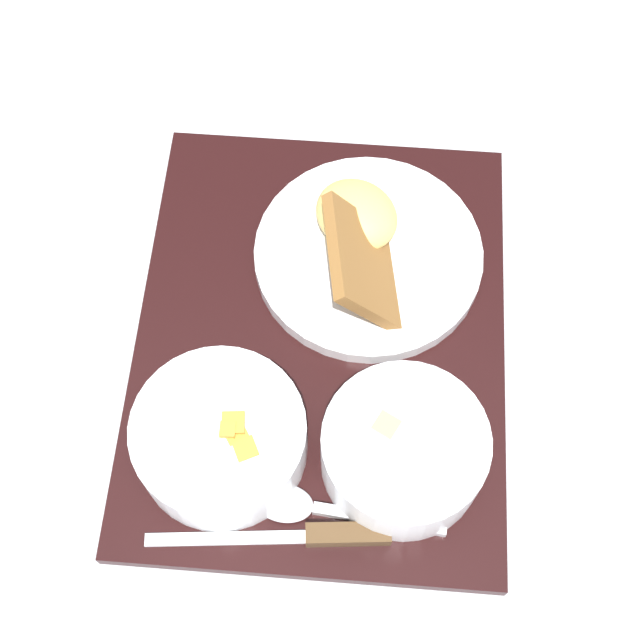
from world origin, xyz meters
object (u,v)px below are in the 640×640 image
at_px(bowl_soup, 403,449).
at_px(spoon, 321,509).
at_px(bowl_salad, 219,437).
at_px(knife, 325,535).
at_px(plate_main, 365,248).

relative_size(bowl_soup, spoon, 0.85).
bearing_deg(spoon, bowl_salad, -22.78).
distance_m(bowl_soup, knife, 0.09).
relative_size(bowl_soup, plate_main, 0.64).
distance_m(bowl_salad, bowl_soup, 0.15).
bearing_deg(bowl_soup, plate_main, 7.58).
distance_m(bowl_salad, spoon, 0.10).
xyz_separation_m(bowl_salad, plate_main, (0.19, -0.12, -0.01)).
xyz_separation_m(bowl_salad, spoon, (-0.05, -0.08, -0.03)).
height_order(bowl_soup, knife, bowl_soup).
bearing_deg(knife, spoon, -82.00).
height_order(bowl_soup, plate_main, plate_main).
bearing_deg(bowl_salad, spoon, -122.47).
height_order(plate_main, knife, plate_main).
distance_m(plate_main, spoon, 0.24).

